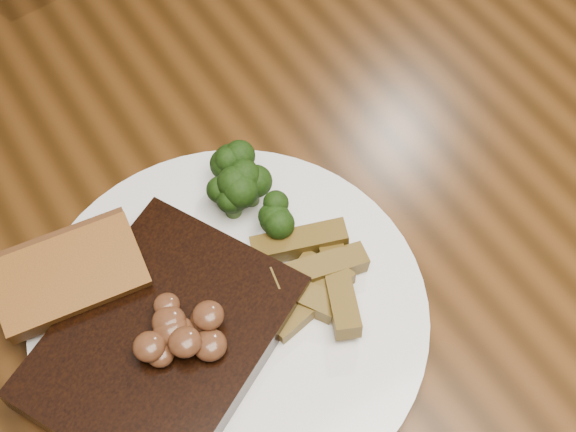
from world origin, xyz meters
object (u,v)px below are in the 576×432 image
at_px(garlic_bread, 76,289).
at_px(potato_wedges, 334,271).
at_px(plate, 230,317).
at_px(steak, 163,341).
at_px(dining_table, 286,309).

height_order(garlic_bread, potato_wedges, potato_wedges).
distance_m(plate, steak, 0.06).
xyz_separation_m(plate, garlic_bread, (-0.09, 0.07, 0.02)).
height_order(steak, garlic_bread, steak).
height_order(plate, steak, steak).
bearing_deg(steak, dining_table, -17.18).
xyz_separation_m(plate, potato_wedges, (0.08, -0.02, 0.02)).
height_order(dining_table, steak, steak).
height_order(dining_table, potato_wedges, potato_wedges).
relative_size(dining_table, plate, 5.42).
xyz_separation_m(dining_table, plate, (-0.06, -0.02, 0.10)).
bearing_deg(dining_table, steak, -170.12).
relative_size(plate, garlic_bread, 2.81).
distance_m(steak, garlic_bread, 0.08).
bearing_deg(potato_wedges, dining_table, 113.81).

